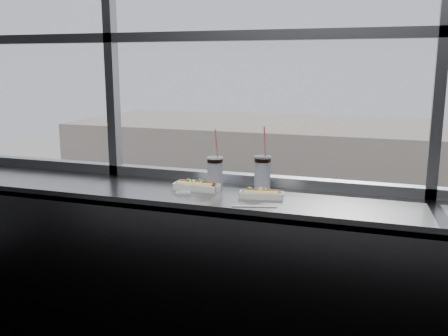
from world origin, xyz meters
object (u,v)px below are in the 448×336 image
(soda_cup_right, at_px, (262,171))
(pedestrian_a, at_px, (253,246))
(car_near_a, at_px, (31,300))
(car_far_a, at_px, (199,256))
(hotdog_tray_right, at_px, (261,194))
(loose_straw, at_px, (254,206))
(tree_left, at_px, (218,203))
(wrapper, at_px, (183,192))
(hotdog_tray_left, at_px, (197,186))
(soda_cup_left, at_px, (215,171))
(car_near_b, at_px, (164,322))
(tree_center, at_px, (384,227))

(soda_cup_right, distance_m, pedestrian_a, 30.26)
(soda_cup_right, height_order, pedestrian_a, soda_cup_right)
(car_near_a, height_order, car_far_a, car_far_a)
(hotdog_tray_right, xyz_separation_m, loose_straw, (0.01, -0.19, -0.02))
(soda_cup_right, xyz_separation_m, tree_left, (-10.22, 28.12, -8.69))
(car_far_a, xyz_separation_m, tree_left, (-0.11, 4.00, 2.37))
(wrapper, height_order, pedestrian_a, wrapper)
(tree_left, bearing_deg, soda_cup_right, -70.02)
(tree_left, bearing_deg, hotdog_tray_left, -70.77)
(loose_straw, bearing_deg, car_far_a, 98.27)
(soda_cup_left, relative_size, car_near_a, 0.06)
(soda_cup_right, xyz_separation_m, car_near_a, (-16.04, 16.12, -11.12))
(hotdog_tray_left, height_order, car_near_a, hotdog_tray_left)
(pedestrian_a, bearing_deg, soda_cup_right, 105.39)
(hotdog_tray_right, bearing_deg, car_far_a, 102.37)
(wrapper, distance_m, car_near_a, 25.18)
(wrapper, xyz_separation_m, car_near_a, (-15.64, 16.37, -11.02))
(hotdog_tray_left, xyz_separation_m, loose_straw, (0.42, -0.23, -0.02))
(car_far_a, distance_m, pedestrian_a, 4.00)
(soda_cup_left, relative_size, car_near_b, 0.05)
(car_near_b, bearing_deg, loose_straw, -146.68)
(car_near_b, bearing_deg, car_near_a, 95.54)
(car_near_a, distance_m, car_far_a, 9.96)
(tree_center, bearing_deg, car_near_a, -144.19)
(car_far_a, distance_m, tree_left, 4.65)
(car_near_a, relative_size, tree_left, 1.19)
(soda_cup_left, height_order, wrapper, soda_cup_left)
(loose_straw, distance_m, car_far_a, 28.69)
(soda_cup_left, distance_m, wrapper, 0.25)
(pedestrian_a, bearing_deg, car_near_b, 83.92)
(wrapper, relative_size, tree_center, 0.02)
(soda_cup_right, relative_size, loose_straw, 1.63)
(hotdog_tray_right, bearing_deg, hotdog_tray_left, 162.99)
(car_near_a, height_order, tree_left, tree_left)
(car_near_a, distance_m, tree_left, 13.55)
(soda_cup_left, relative_size, soda_cup_right, 0.95)
(loose_straw, bearing_deg, tree_center, 74.64)
(hotdog_tray_right, bearing_deg, tree_center, 78.58)
(tree_center, bearing_deg, hotdog_tray_left, -91.95)
(car_near_b, bearing_deg, car_far_a, 15.95)
(hotdog_tray_left, relative_size, car_near_b, 0.04)
(loose_straw, distance_m, car_near_b, 21.59)
(hotdog_tray_left, height_order, soda_cup_right, soda_cup_right)
(soda_cup_left, bearing_deg, car_far_a, 112.12)
(soda_cup_left, height_order, car_near_b, soda_cup_left)
(loose_straw, height_order, car_near_b, loose_straw)
(loose_straw, distance_m, tree_left, 31.48)
(hotdog_tray_left, height_order, tree_left, hotdog_tray_left)
(soda_cup_right, relative_size, car_far_a, 0.06)
(hotdog_tray_left, bearing_deg, wrapper, -107.81)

